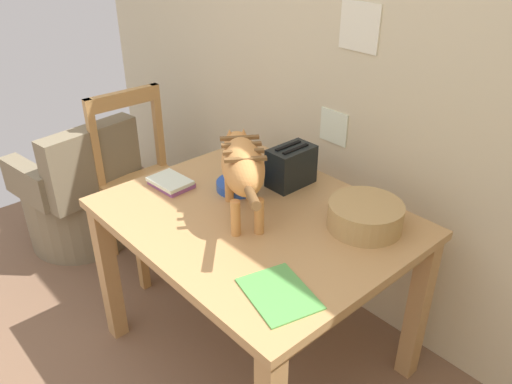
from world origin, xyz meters
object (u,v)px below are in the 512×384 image
object	(u,v)px
dining_table	(256,234)
wicker_armchair	(80,200)
saucer_bowl	(238,185)
toaster	(291,166)
cat	(242,166)
coffee_mug	(238,172)
book_stack	(171,182)
wooden_chair_near	(146,184)
wicker_basket	(365,215)
magazine	(279,294)

from	to	relation	value
dining_table	wicker_armchair	xyz separation A→B (m)	(-1.37, -0.17, -0.37)
saucer_bowl	toaster	size ratio (longest dim) A/B	0.90
cat	toaster	size ratio (longest dim) A/B	2.70
coffee_mug	toaster	distance (m)	0.23
cat	wicker_armchair	world-z (taller)	cat
dining_table	toaster	world-z (taller)	toaster
saucer_bowl	wicker_armchair	distance (m)	1.28
dining_table	saucer_bowl	size ratio (longest dim) A/B	6.39
book_stack	dining_table	bearing A→B (deg)	16.09
cat	coffee_mug	distance (m)	0.23
saucer_bowl	wicker_armchair	world-z (taller)	wicker_armchair
book_stack	wooden_chair_near	size ratio (longest dim) A/B	0.20
coffee_mug	wicker_basket	world-z (taller)	coffee_mug
cat	saucer_bowl	xyz separation A→B (m)	(-0.16, 0.11, -0.19)
dining_table	wicker_basket	size ratio (longest dim) A/B	4.14
coffee_mug	wicker_armchair	xyz separation A→B (m)	(-1.16, -0.25, -0.54)
coffee_mug	wicker_basket	distance (m)	0.56
coffee_mug	wicker_basket	bearing A→B (deg)	16.79
dining_table	coffee_mug	world-z (taller)	coffee_mug
dining_table	saucer_bowl	xyz separation A→B (m)	(-0.20, 0.08, 0.11)
coffee_mug	cat	bearing A→B (deg)	-34.55
dining_table	magazine	world-z (taller)	magazine
toaster	wooden_chair_near	bearing A→B (deg)	-165.59
dining_table	toaster	distance (m)	0.34
coffee_mug	book_stack	size ratio (longest dim) A/B	0.70
book_stack	wicker_armchair	distance (m)	1.07
dining_table	wicker_basket	bearing A→B (deg)	35.61
cat	saucer_bowl	bearing A→B (deg)	90.00
saucer_bowl	wooden_chair_near	world-z (taller)	wooden_chair_near
cat	dining_table	bearing A→B (deg)	-17.47
dining_table	coffee_mug	bearing A→B (deg)	158.65
coffee_mug	book_stack	xyz separation A→B (m)	(-0.21, -0.20, -0.06)
wicker_basket	toaster	bearing A→B (deg)	175.03
coffee_mug	magazine	size ratio (longest dim) A/B	0.54
dining_table	book_stack	size ratio (longest dim) A/B	6.11
cat	wicker_basket	size ratio (longest dim) A/B	1.94
dining_table	book_stack	bearing A→B (deg)	-163.91
wicker_basket	toaster	size ratio (longest dim) A/B	1.39
saucer_bowl	toaster	distance (m)	0.24
magazine	book_stack	size ratio (longest dim) A/B	1.31
saucer_bowl	coffee_mug	world-z (taller)	coffee_mug
wicker_basket	wooden_chair_near	xyz separation A→B (m)	(-1.29, -0.19, -0.32)
wicker_armchair	toaster	bearing A→B (deg)	-78.46
dining_table	magazine	xyz separation A→B (m)	(0.40, -0.26, 0.09)
dining_table	cat	xyz separation A→B (m)	(-0.04, -0.03, 0.30)
coffee_mug	wicker_armchair	world-z (taller)	coffee_mug
cat	magazine	size ratio (longest dim) A/B	2.18
wicker_basket	wicker_armchair	world-z (taller)	wicker_basket
book_stack	wicker_basket	xyz separation A→B (m)	(0.75, 0.36, 0.03)
cat	coffee_mug	size ratio (longest dim) A/B	4.08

